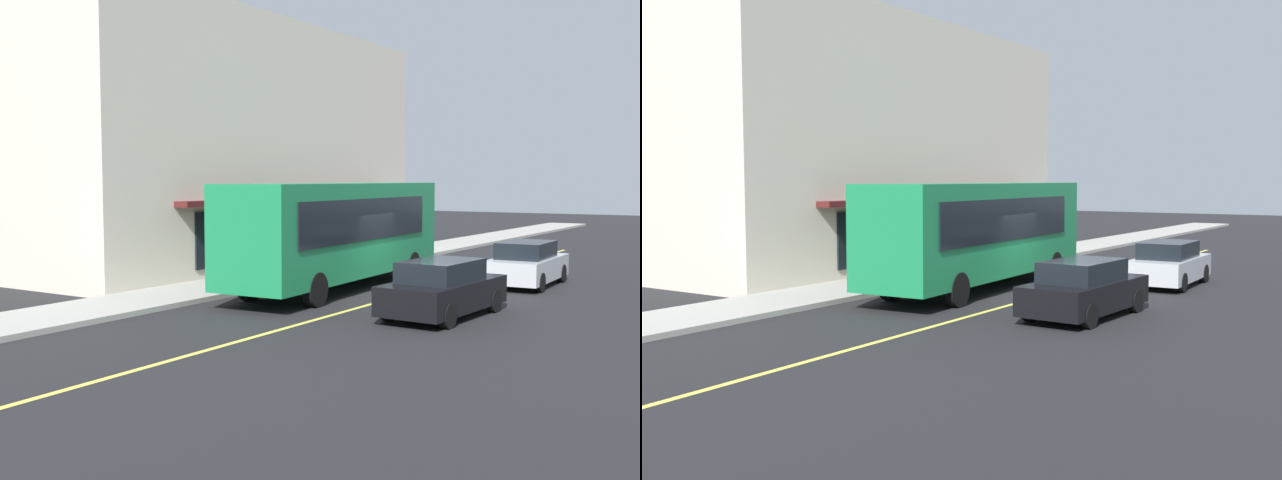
% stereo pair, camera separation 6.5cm
% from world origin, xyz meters
% --- Properties ---
extents(ground, '(120.00, 120.00, 0.00)m').
position_xyz_m(ground, '(0.00, 0.00, 0.00)').
color(ground, black).
extents(sidewalk, '(80.00, 2.83, 0.15)m').
position_xyz_m(sidewalk, '(0.00, 5.72, 0.07)').
color(sidewalk, '#9E9B93').
rests_on(sidewalk, ground).
extents(lane_centre_stripe, '(36.00, 0.16, 0.01)m').
position_xyz_m(lane_centre_stripe, '(0.00, 0.00, 0.00)').
color(lane_centre_stripe, '#D8D14C').
rests_on(lane_centre_stripe, ground).
extents(storefront_building, '(20.11, 9.05, 10.06)m').
position_xyz_m(storefront_building, '(3.90, 11.35, 5.02)').
color(storefront_building, beige).
rests_on(storefront_building, ground).
extents(bus, '(11.26, 3.16, 3.50)m').
position_xyz_m(bus, '(-0.32, 2.43, 1.99)').
color(bus, '#197F47').
rests_on(bus, ground).
extents(traffic_light, '(0.30, 0.52, 3.20)m').
position_xyz_m(traffic_light, '(-0.62, 5.15, 2.53)').
color(traffic_light, '#2D2D33').
rests_on(traffic_light, sidewalk).
extents(car_silver, '(4.36, 1.98, 1.52)m').
position_xyz_m(car_silver, '(3.83, -2.56, 0.74)').
color(car_silver, '#B7BABF').
rests_on(car_silver, ground).
extents(car_black, '(4.38, 2.02, 1.52)m').
position_xyz_m(car_black, '(-3.30, -2.59, 0.74)').
color(car_black, black).
rests_on(car_black, ground).
extents(pedestrian_waiting, '(0.34, 0.34, 1.69)m').
position_xyz_m(pedestrian_waiting, '(3.93, 4.96, 1.17)').
color(pedestrian_waiting, black).
rests_on(pedestrian_waiting, sidewalk).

